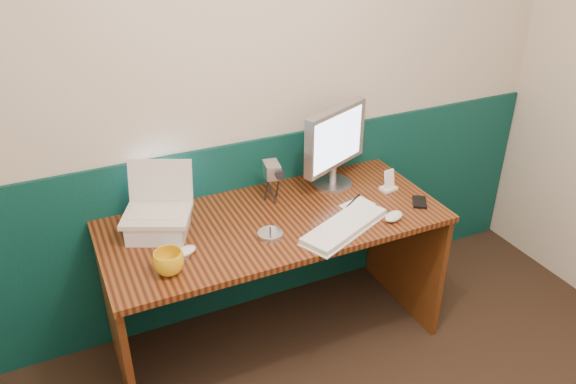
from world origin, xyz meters
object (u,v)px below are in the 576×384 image
desk (275,283)px  laptop (154,194)px  mug (169,262)px  camcorder (272,180)px  monitor (334,147)px  keyboard (344,227)px

desk → laptop: bearing=169.1°
mug → camcorder: (0.61, 0.37, 0.06)m
camcorder → laptop: bearing=-162.5°
laptop → monitor: (0.93, 0.08, 0.01)m
keyboard → camcorder: (-0.19, 0.39, 0.10)m
keyboard → mug: 0.80m
keyboard → mug: bearing=154.3°
keyboard → mug: size_ratio=3.70×
desk → monitor: (0.41, 0.18, 0.59)m
laptop → monitor: monitor is taller
camcorder → keyboard: bearing=-53.5°
mug → camcorder: 0.72m
laptop → monitor: bearing=29.9°
desk → monitor: size_ratio=3.70×
laptop → monitor: 0.93m
monitor → mug: (-0.96, -0.38, -0.17)m
desk → laptop: (-0.52, 0.10, 0.58)m
monitor → laptop: bearing=160.7°
laptop → mug: size_ratio=2.31×
desk → keyboard: bearing=-40.9°
keyboard → mug: mug is taller
desk → laptop: 0.79m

